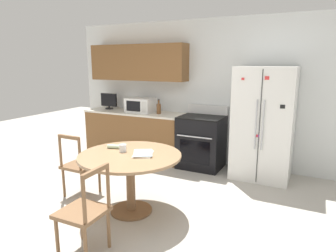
{
  "coord_description": "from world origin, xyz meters",
  "views": [
    {
      "loc": [
        1.99,
        -2.59,
        1.84
      ],
      "look_at": [
        0.1,
        1.15,
        0.95
      ],
      "focal_mm": 32.0,
      "sensor_mm": 36.0,
      "label": 1
    }
  ],
  "objects_px": {
    "oven_range": "(201,141)",
    "candle_glass": "(123,149)",
    "microwave": "(141,105)",
    "countertop_tv": "(109,101)",
    "refrigerator": "(263,124)",
    "dining_chair_left": "(79,166)",
    "counter_bottle": "(159,108)",
    "dining_chair_near": "(85,212)"
  },
  "relations": [
    {
      "from": "oven_range",
      "to": "candle_glass",
      "type": "height_order",
      "value": "oven_range"
    },
    {
      "from": "microwave",
      "to": "countertop_tv",
      "type": "relative_size",
      "value": 1.43
    },
    {
      "from": "refrigerator",
      "to": "dining_chair_left",
      "type": "xyz_separation_m",
      "value": [
        -2.14,
        -1.85,
        -0.46
      ]
    },
    {
      "from": "oven_range",
      "to": "dining_chair_left",
      "type": "distance_m",
      "value": 2.18
    },
    {
      "from": "dining_chair_left",
      "to": "counter_bottle",
      "type": "bearing_deg",
      "value": 82.74
    },
    {
      "from": "refrigerator",
      "to": "dining_chair_left",
      "type": "distance_m",
      "value": 2.87
    },
    {
      "from": "dining_chair_near",
      "to": "refrigerator",
      "type": "bearing_deg",
      "value": -23.35
    },
    {
      "from": "dining_chair_near",
      "to": "countertop_tv",
      "type": "bearing_deg",
      "value": 32.42
    },
    {
      "from": "dining_chair_left",
      "to": "microwave",
      "type": "bearing_deg",
      "value": 95.04
    },
    {
      "from": "oven_range",
      "to": "candle_glass",
      "type": "bearing_deg",
      "value": -100.06
    },
    {
      "from": "oven_range",
      "to": "dining_chair_near",
      "type": "height_order",
      "value": "oven_range"
    },
    {
      "from": "counter_bottle",
      "to": "dining_chair_near",
      "type": "relative_size",
      "value": 0.3
    },
    {
      "from": "microwave",
      "to": "dining_chair_near",
      "type": "relative_size",
      "value": 0.58
    },
    {
      "from": "oven_range",
      "to": "dining_chair_left",
      "type": "xyz_separation_m",
      "value": [
        -1.1,
        -1.88,
        -0.03
      ]
    },
    {
      "from": "oven_range",
      "to": "dining_chair_left",
      "type": "bearing_deg",
      "value": -120.35
    },
    {
      "from": "dining_chair_near",
      "to": "oven_range",
      "type": "bearing_deg",
      "value": -3.46
    },
    {
      "from": "oven_range",
      "to": "candle_glass",
      "type": "distance_m",
      "value": 1.96
    },
    {
      "from": "dining_chair_left",
      "to": "candle_glass",
      "type": "distance_m",
      "value": 0.84
    },
    {
      "from": "oven_range",
      "to": "dining_chair_near",
      "type": "xyz_separation_m",
      "value": [
        -0.12,
        -2.86,
        -0.03
      ]
    },
    {
      "from": "candle_glass",
      "to": "counter_bottle",
      "type": "bearing_deg",
      "value": 105.3
    },
    {
      "from": "microwave",
      "to": "counter_bottle",
      "type": "relative_size",
      "value": 1.93
    },
    {
      "from": "dining_chair_left",
      "to": "oven_range",
      "type": "bearing_deg",
      "value": 59.69
    },
    {
      "from": "microwave",
      "to": "refrigerator",
      "type": "bearing_deg",
      "value": -1.07
    },
    {
      "from": "microwave",
      "to": "candle_glass",
      "type": "height_order",
      "value": "microwave"
    },
    {
      "from": "microwave",
      "to": "countertop_tv",
      "type": "distance_m",
      "value": 0.8
    },
    {
      "from": "microwave",
      "to": "oven_range",
      "type": "bearing_deg",
      "value": -0.75
    },
    {
      "from": "microwave",
      "to": "dining_chair_near",
      "type": "height_order",
      "value": "microwave"
    },
    {
      "from": "countertop_tv",
      "to": "dining_chair_near",
      "type": "xyz_separation_m",
      "value": [
        1.95,
        -2.94,
        -0.64
      ]
    },
    {
      "from": "oven_range",
      "to": "candle_glass",
      "type": "xyz_separation_m",
      "value": [
        -0.34,
        -1.9,
        0.32
      ]
    },
    {
      "from": "dining_chair_near",
      "to": "dining_chair_left",
      "type": "relative_size",
      "value": 1.0
    },
    {
      "from": "oven_range",
      "to": "dining_chair_near",
      "type": "distance_m",
      "value": 2.87
    },
    {
      "from": "refrigerator",
      "to": "microwave",
      "type": "relative_size",
      "value": 3.4
    },
    {
      "from": "refrigerator",
      "to": "candle_glass",
      "type": "relative_size",
      "value": 19.14
    },
    {
      "from": "candle_glass",
      "to": "microwave",
      "type": "bearing_deg",
      "value": 115.79
    },
    {
      "from": "oven_range",
      "to": "counter_bottle",
      "type": "distance_m",
      "value": 1.01
    },
    {
      "from": "oven_range",
      "to": "countertop_tv",
      "type": "bearing_deg",
      "value": 177.97
    },
    {
      "from": "counter_bottle",
      "to": "candle_glass",
      "type": "distance_m",
      "value": 1.99
    },
    {
      "from": "oven_range",
      "to": "microwave",
      "type": "xyz_separation_m",
      "value": [
        -1.27,
        0.02,
        0.57
      ]
    },
    {
      "from": "microwave",
      "to": "dining_chair_left",
      "type": "distance_m",
      "value": 1.99
    },
    {
      "from": "dining_chair_left",
      "to": "candle_glass",
      "type": "relative_size",
      "value": 9.68
    },
    {
      "from": "counter_bottle",
      "to": "dining_chair_left",
      "type": "relative_size",
      "value": 0.3
    },
    {
      "from": "refrigerator",
      "to": "oven_range",
      "type": "bearing_deg",
      "value": 178.55
    }
  ]
}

